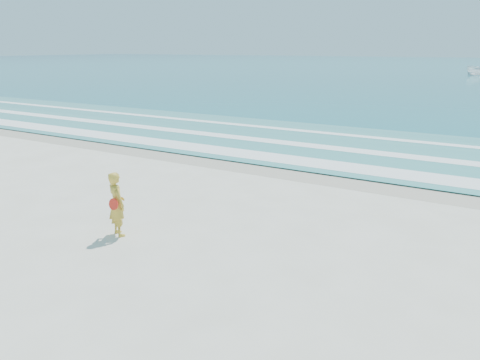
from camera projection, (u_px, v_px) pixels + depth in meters
The scene contains 7 objects.
ground at pixel (137, 283), 8.76m from camera, with size 400.00×400.00×0.00m, color silver.
wet_sand at pixel (316, 174), 16.20m from camera, with size 400.00×2.40×0.00m, color #B2A893.
shallow at pixel (360, 147), 20.32m from camera, with size 400.00×10.00×0.01m, color #59B7AD.
foam_near at pixel (330, 165), 17.26m from camera, with size 400.00×1.40×0.01m, color white.
foam_mid at pixel (354, 150), 19.65m from camera, with size 400.00×0.90×0.01m, color white.
foam_far at pixel (375, 138), 22.38m from camera, with size 400.00×0.60×0.01m, color white.
woman at pixel (117, 204), 10.78m from camera, with size 0.65×0.55×1.52m.
Camera 1 is at (5.70, -5.79, 4.26)m, focal length 35.00 mm.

